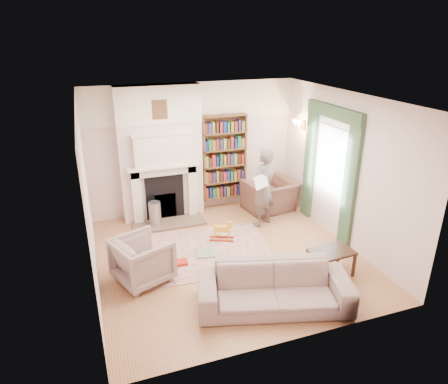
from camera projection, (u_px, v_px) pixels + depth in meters
name	position (u px, v px, depth m)	size (l,w,h in m)	color
floor	(229.00, 256.00, 7.18)	(4.50, 4.50, 0.00)	#935C3A
ceiling	(229.00, 98.00, 6.13)	(4.50, 4.50, 0.00)	white
wall_back	(193.00, 149.00, 8.62)	(4.50, 4.50, 0.00)	silver
wall_front	(294.00, 248.00, 4.68)	(4.50, 4.50, 0.00)	silver
wall_left	(88.00, 201.00, 5.96)	(4.50, 4.50, 0.00)	silver
wall_right	(344.00, 169.00, 7.34)	(4.50, 4.50, 0.00)	silver
fireplace	(161.00, 155.00, 8.22)	(1.70, 0.58, 2.80)	silver
bookcase	(224.00, 157.00, 8.79)	(1.00, 0.24, 1.85)	brown
window	(331.00, 160.00, 7.67)	(0.02, 0.90, 1.30)	silver
curtain_left	(350.00, 185.00, 7.14)	(0.07, 0.32, 2.40)	#2E482F
curtain_right	(309.00, 162.00, 8.36)	(0.07, 0.32, 2.40)	#2E482F
pelmet	(334.00, 112.00, 7.31)	(0.09, 1.70, 0.24)	#2E482F
wall_sconce	(295.00, 126.00, 8.40)	(0.20, 0.24, 0.24)	gold
rug	(204.00, 251.00, 7.32)	(2.44, 1.87, 0.01)	beige
armchair_reading	(270.00, 196.00, 8.90)	(1.06, 0.92, 0.69)	#432624
armchair_left	(143.00, 260.00, 6.36)	(0.80, 0.82, 0.75)	#B4A995
sofa	(274.00, 287.00, 5.76)	(2.19, 0.86, 0.64)	#A29486
man_reading	(263.00, 188.00, 8.06)	(0.60, 0.39, 1.64)	#584D46
newspaper	(261.00, 182.00, 7.76)	(0.38, 0.02, 0.26)	silver
coffee_table	(330.00, 263.00, 6.55)	(0.70, 0.45, 0.45)	#361C13
paraffin_heater	(155.00, 215.00, 8.15)	(0.24, 0.24, 0.55)	#999AA0
rocking_horse	(222.00, 231.00, 7.65)	(0.46, 0.18, 0.41)	gold
board_game	(206.00, 253.00, 7.23)	(0.35, 0.35, 0.03)	gold
game_box_lid	(179.00, 263.00, 6.91)	(0.28, 0.19, 0.05)	red
comic_annuals	(252.00, 266.00, 6.83)	(0.81, 0.39, 0.02)	red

